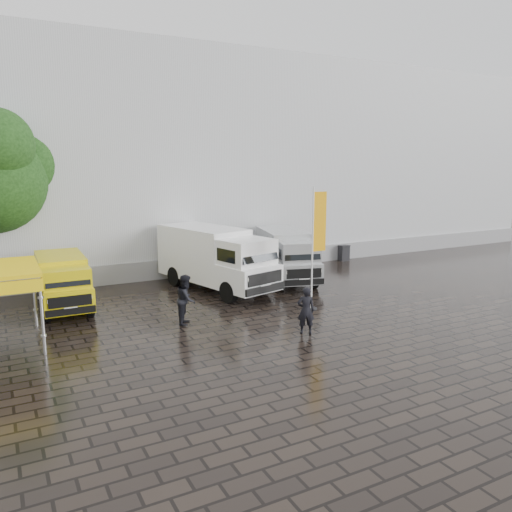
% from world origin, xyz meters
% --- Properties ---
extents(ground, '(120.00, 120.00, 0.00)m').
position_xyz_m(ground, '(0.00, 0.00, 0.00)').
color(ground, black).
rests_on(ground, ground).
extents(exhibition_hall, '(44.00, 16.00, 12.00)m').
position_xyz_m(exhibition_hall, '(2.00, 16.00, 6.00)').
color(exhibition_hall, silver).
rests_on(exhibition_hall, ground).
extents(hall_plinth, '(44.00, 0.15, 1.00)m').
position_xyz_m(hall_plinth, '(2.00, 7.95, 0.50)').
color(hall_plinth, gray).
rests_on(hall_plinth, ground).
extents(van_yellow, '(1.89, 4.71, 2.16)m').
position_xyz_m(van_yellow, '(-9.02, 4.53, 1.08)').
color(van_yellow, '#DBC60B').
rests_on(van_yellow, ground).
extents(van_white, '(3.83, 7.06, 2.91)m').
position_xyz_m(van_white, '(-2.21, 4.56, 1.45)').
color(van_white, white).
rests_on(van_white, ground).
extents(van_silver, '(3.35, 6.09, 2.51)m').
position_xyz_m(van_silver, '(1.73, 4.70, 1.25)').
color(van_silver, silver).
rests_on(van_silver, ground).
extents(flagpole, '(0.88, 0.50, 5.00)m').
position_xyz_m(flagpole, '(0.16, -0.20, 2.79)').
color(flagpole, black).
rests_on(flagpole, ground).
extents(wheelie_bin, '(0.63, 0.63, 0.96)m').
position_xyz_m(wheelie_bin, '(7.62, 7.58, 0.48)').
color(wheelie_bin, black).
rests_on(wheelie_bin, ground).
extents(person_front, '(0.73, 0.62, 1.69)m').
position_xyz_m(person_front, '(-1.91, -2.64, 0.84)').
color(person_front, black).
rests_on(person_front, ground).
extents(person_tent, '(1.06, 1.13, 1.86)m').
position_xyz_m(person_tent, '(-5.22, 0.39, 0.93)').
color(person_tent, black).
rests_on(person_tent, ground).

